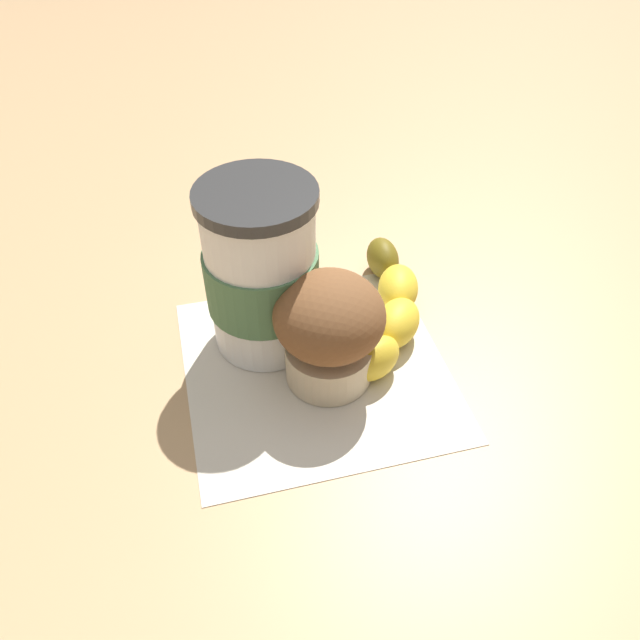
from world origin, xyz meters
name	(u,v)px	position (x,y,z in m)	size (l,w,h in m)	color
ground_plane	(320,368)	(0.00, 0.00, 0.00)	(3.00, 3.00, 0.00)	tan
paper_napkin	(320,368)	(0.00, 0.00, 0.00)	(0.22, 0.22, 0.00)	beige
coffee_cup	(266,272)	(-0.04, 0.04, 0.08)	(0.10, 0.10, 0.15)	white
muffin	(334,328)	(0.01, -0.01, 0.06)	(0.09, 0.09, 0.10)	beige
banana	(394,305)	(0.07, 0.06, 0.02)	(0.08, 0.19, 0.04)	gold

